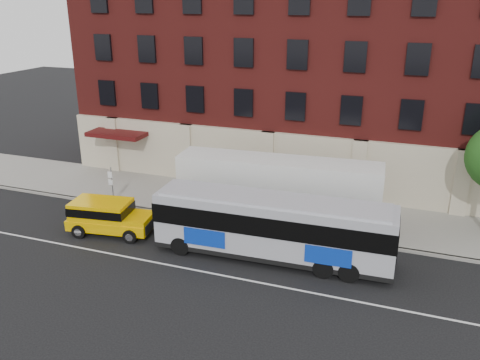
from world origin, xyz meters
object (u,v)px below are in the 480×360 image
(shipping_container, at_px, (278,192))
(city_bus, at_px, (273,225))
(sign_pole, at_px, (112,183))
(yellow_suv, at_px, (107,215))

(shipping_container, bearing_deg, city_bus, -77.15)
(sign_pole, relative_size, shipping_container, 0.21)
(yellow_suv, height_order, shipping_container, shipping_container)
(shipping_container, bearing_deg, sign_pole, -174.21)
(sign_pole, height_order, city_bus, city_bus)
(sign_pole, bearing_deg, shipping_container, 5.79)
(yellow_suv, relative_size, shipping_container, 0.43)
(sign_pole, relative_size, city_bus, 0.21)
(sign_pole, height_order, yellow_suv, sign_pole)
(sign_pole, xyz_separation_m, city_bus, (11.51, -3.17, 0.35))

